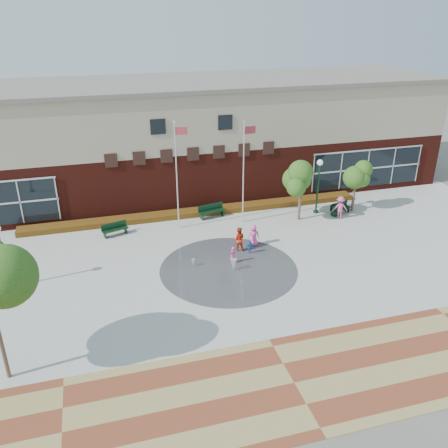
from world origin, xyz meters
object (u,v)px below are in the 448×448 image
object	(u,v)px
flagpole_right	(244,168)
bench_left	(115,232)
trash_can	(335,210)
flagpole_left	(177,171)
child_splash	(233,255)

from	to	relation	value
flagpole_right	bench_left	bearing A→B (deg)	172.88
trash_can	bench_left	bearing A→B (deg)	176.08
flagpole_left	child_splash	world-z (taller)	flagpole_left
flagpole_left	child_splash	bearing A→B (deg)	-56.69
flagpole_right	trash_can	distance (m)	8.10
flagpole_right	bench_left	xyz separation A→B (m)	(-9.30, 0.31, -3.94)
bench_left	child_splash	size ratio (longest dim) A/B	1.65
bench_left	flagpole_right	bearing A→B (deg)	-19.26
flagpole_left	child_splash	distance (m)	7.40
flagpole_left	flagpole_right	size ratio (longest dim) A/B	1.03
flagpole_left	trash_can	distance (m)	12.53
child_splash	bench_left	bearing A→B (deg)	-66.88
flagpole_right	bench_left	world-z (taller)	flagpole_right
flagpole_right	child_splash	distance (m)	7.26
flagpole_left	trash_can	xyz separation A→B (m)	(11.87, -1.07, -3.88)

